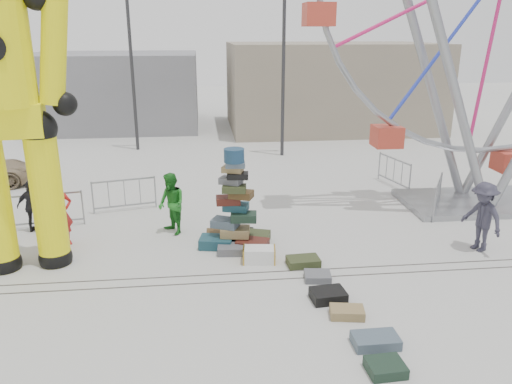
{
  "coord_description": "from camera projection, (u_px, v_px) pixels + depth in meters",
  "views": [
    {
      "loc": [
        -0.79,
        -9.98,
        5.67
      ],
      "look_at": [
        0.61,
        2.67,
        1.55
      ],
      "focal_mm": 35.0,
      "sensor_mm": 36.0,
      "label": 1
    }
  ],
  "objects": [
    {
      "name": "ground",
      "position": [
        242.0,
        294.0,
        11.27
      ],
      "size": [
        90.0,
        90.0,
        0.0
      ],
      "primitive_type": "plane",
      "color": "#9E9E99",
      "rests_on": "ground"
    },
    {
      "name": "track_line_near",
      "position": [
        240.0,
        281.0,
        11.84
      ],
      "size": [
        40.0,
        0.04,
        0.01
      ],
      "primitive_type": "cube",
      "color": "#47443F",
      "rests_on": "ground"
    },
    {
      "name": "track_line_far",
      "position": [
        239.0,
        273.0,
        12.21
      ],
      "size": [
        40.0,
        0.04,
        0.01
      ],
      "primitive_type": "cube",
      "color": "#47443F",
      "rests_on": "ground"
    },
    {
      "name": "building_right",
      "position": [
        329.0,
        86.0,
        30.15
      ],
      "size": [
        12.0,
        8.0,
        5.0
      ],
      "primitive_type": "cube",
      "color": "gray",
      "rests_on": "ground"
    },
    {
      "name": "building_left",
      "position": [
        115.0,
        90.0,
        30.77
      ],
      "size": [
        10.0,
        8.0,
        4.4
      ],
      "primitive_type": "cube",
      "color": "gray",
      "rests_on": "ground"
    },
    {
      "name": "lamp_post_right",
      "position": [
        286.0,
        58.0,
        22.51
      ],
      "size": [
        1.41,
        0.25,
        8.0
      ],
      "color": "#2D2D30",
      "rests_on": "ground"
    },
    {
      "name": "lamp_post_left",
      "position": [
        133.0,
        57.0,
        23.67
      ],
      "size": [
        1.41,
        0.25,
        8.0
      ],
      "color": "#2D2D30",
      "rests_on": "ground"
    },
    {
      "name": "suitcase_tower",
      "position": [
        235.0,
        219.0,
        13.63
      ],
      "size": [
        2.08,
        1.73,
        2.75
      ],
      "rotation": [
        0.0,
        0.0,
        -0.25
      ],
      "color": "#1A4450",
      "rests_on": "ground"
    },
    {
      "name": "crash_test_dummy",
      "position": [
        5.0,
        96.0,
        11.3
      ],
      "size": [
        3.23,
        1.42,
        8.1
      ],
      "rotation": [
        0.0,
        0.0,
        0.15
      ],
      "color": "black",
      "rests_on": "ground"
    },
    {
      "name": "steamer_trunk",
      "position": [
        259.0,
        255.0,
        12.79
      ],
      "size": [
        0.88,
        0.57,
        0.39
      ],
      "primitive_type": "cube",
      "rotation": [
        0.0,
        0.0,
        -0.12
      ],
      "color": "silver",
      "rests_on": "ground"
    },
    {
      "name": "row_case_0",
      "position": [
        303.0,
        261.0,
        12.63
      ],
      "size": [
        0.84,
        0.58,
        0.2
      ],
      "primitive_type": "cube",
      "rotation": [
        0.0,
        0.0,
        0.06
      ],
      "color": "#364020",
      "rests_on": "ground"
    },
    {
      "name": "row_case_1",
      "position": [
        318.0,
        276.0,
        11.9
      ],
      "size": [
        0.67,
        0.59,
        0.17
      ],
      "primitive_type": "cube",
      "rotation": [
        0.0,
        0.0,
        -0.12
      ],
      "color": "slate",
      "rests_on": "ground"
    },
    {
      "name": "row_case_2",
      "position": [
        328.0,
        295.0,
        10.98
      ],
      "size": [
        0.8,
        0.64,
        0.24
      ],
      "primitive_type": "cube",
      "rotation": [
        0.0,
        0.0,
        0.09
      ],
      "color": "black",
      "rests_on": "ground"
    },
    {
      "name": "row_case_3",
      "position": [
        347.0,
        312.0,
        10.35
      ],
      "size": [
        0.76,
        0.55,
        0.2
      ],
      "primitive_type": "cube",
      "rotation": [
        0.0,
        0.0,
        -0.17
      ],
      "color": "#947A4B",
      "rests_on": "ground"
    },
    {
      "name": "row_case_4",
      "position": [
        376.0,
        341.0,
        9.4
      ],
      "size": [
        0.87,
        0.53,
        0.21
      ],
      "primitive_type": "cube",
      "rotation": [
        0.0,
        0.0,
        0.01
      ],
      "color": "#4B5C6B",
      "rests_on": "ground"
    },
    {
      "name": "row_case_5",
      "position": [
        386.0,
        367.0,
        8.65
      ],
      "size": [
        0.67,
        0.58,
        0.2
      ],
      "primitive_type": "cube",
      "rotation": [
        0.0,
        0.0,
        0.05
      ],
      "color": "#1A3023",
      "rests_on": "ground"
    },
    {
      "name": "barricade_dummy_b",
      "position": [
        48.0,
        210.0,
        14.92
      ],
      "size": [
        1.99,
        0.41,
        1.1
      ],
      "primitive_type": null,
      "rotation": [
        0.0,
        0.0,
        0.16
      ],
      "color": "gray",
      "rests_on": "ground"
    },
    {
      "name": "barricade_dummy_c",
      "position": [
        125.0,
        195.0,
        16.34
      ],
      "size": [
        1.97,
        0.55,
        1.1
      ],
      "primitive_type": null,
      "rotation": [
        0.0,
        0.0,
        0.23
      ],
      "color": "gray",
      "rests_on": "ground"
    },
    {
      "name": "barricade_wheel_front",
      "position": [
        437.0,
        196.0,
        16.18
      ],
      "size": [
        1.11,
        1.77,
        1.1
      ],
      "primitive_type": null,
      "rotation": [
        0.0,
        0.0,
        1.04
      ],
      "color": "gray",
      "rests_on": "ground"
    },
    {
      "name": "barricade_wheel_back",
      "position": [
        394.0,
        172.0,
        18.99
      ],
      "size": [
        0.56,
        1.97,
        1.1
      ],
      "primitive_type": null,
      "rotation": [
        0.0,
        0.0,
        -1.34
      ],
      "color": "gray",
      "rests_on": "ground"
    },
    {
      "name": "pedestrian_red",
      "position": [
        60.0,
        213.0,
        13.59
      ],
      "size": [
        0.81,
        0.73,
        1.85
      ],
      "primitive_type": "imported",
      "rotation": [
        0.0,
        0.0,
        0.56
      ],
      "color": "#B11919",
      "rests_on": "ground"
    },
    {
      "name": "pedestrian_green",
      "position": [
        171.0,
        204.0,
        14.39
      ],
      "size": [
        1.04,
        1.11,
        1.81
      ],
      "primitive_type": "imported",
      "rotation": [
        0.0,
        0.0,
        -1.04
      ],
      "color": "#1C701E",
      "rests_on": "ground"
    },
    {
      "name": "pedestrian_black",
      "position": [
        33.0,
        206.0,
        14.58
      ],
      "size": [
        0.93,
        0.43,
        1.55
      ],
      "primitive_type": "imported",
      "rotation": [
        0.0,
        0.0,
        3.08
      ],
      "color": "black",
      "rests_on": "ground"
    },
    {
      "name": "pedestrian_grey",
      "position": [
        482.0,
        217.0,
        13.26
      ],
      "size": [
        1.06,
        1.4,
        1.91
      ],
      "primitive_type": "imported",
      "rotation": [
        0.0,
        0.0,
        -1.25
      ],
      "color": "#2B2A38",
      "rests_on": "ground"
    }
  ]
}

